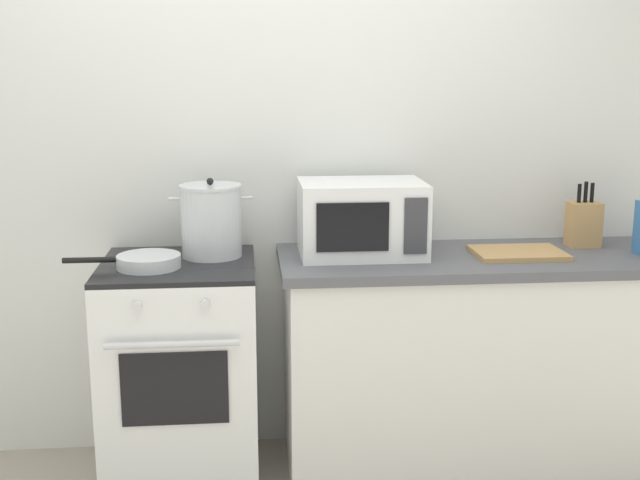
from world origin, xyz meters
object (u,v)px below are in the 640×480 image
stove (182,373)px  stock_pot (211,221)px  microwave (361,218)px  knife_block (584,224)px  cutting_board (518,253)px  frying_pan (147,261)px

stove → stock_pot: 0.63m
stock_pot → microwave: stock_pot is taller
stock_pot → knife_block: (1.57, 0.04, -0.05)m
microwave → cutting_board: size_ratio=1.39×
frying_pan → microwave: bearing=9.9°
stock_pot → knife_block: stock_pot is taller
stove → stock_pot: stock_pot is taller
knife_block → stock_pot: bearing=-178.6°
cutting_board → microwave: bearing=173.0°
stock_pot → knife_block: bearing=1.4°
microwave → knife_block: (0.96, 0.06, -0.05)m
stock_pot → microwave: (0.61, -0.02, 0.00)m
microwave → cutting_board: bearing=-7.0°
stove → stock_pot: (0.13, 0.10, 0.61)m
knife_block → cutting_board: bearing=-157.0°
stock_pot → cutting_board: size_ratio=0.92×
stock_pot → microwave: bearing=-2.3°
stock_pot → microwave: 0.61m
stock_pot → stove: bearing=-141.8°
stove → knife_block: (1.70, 0.14, 0.56)m
stock_pot → frying_pan: 0.32m
cutting_board → knife_block: size_ratio=1.29×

